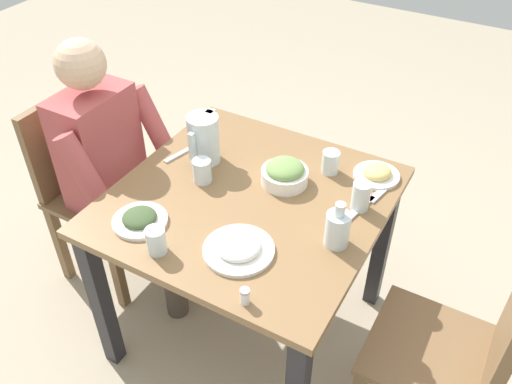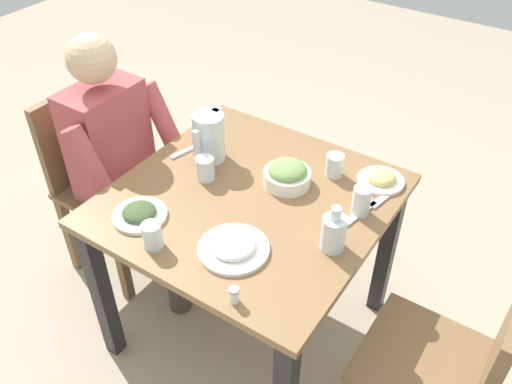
% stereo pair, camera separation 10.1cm
% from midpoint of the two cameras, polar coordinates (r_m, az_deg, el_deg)
% --- Properties ---
extents(ground_plane, '(8.00, 8.00, 0.00)m').
position_cam_midpoint_polar(ground_plane, '(2.44, -1.87, -14.01)').
color(ground_plane, tan).
extents(dining_table, '(0.93, 0.93, 0.74)m').
position_cam_midpoint_polar(dining_table, '(1.98, -2.24, -3.24)').
color(dining_table, olive).
rests_on(dining_table, ground_plane).
extents(chair_near, '(0.40, 0.40, 0.88)m').
position_cam_midpoint_polar(chair_near, '(2.49, -18.49, 1.12)').
color(chair_near, brown).
rests_on(chair_near, ground_plane).
extents(chair_far, '(0.40, 0.40, 0.88)m').
position_cam_midpoint_polar(chair_far, '(1.85, 19.40, -15.85)').
color(chair_far, brown).
rests_on(chair_far, ground_plane).
extents(diner_near, '(0.48, 0.53, 1.17)m').
position_cam_midpoint_polar(diner_near, '(2.28, -15.60, 2.48)').
color(diner_near, '#B24C4C').
rests_on(diner_near, ground_plane).
extents(water_pitcher, '(0.16, 0.12, 0.19)m').
position_cam_midpoint_polar(water_pitcher, '(2.04, -7.01, 5.59)').
color(water_pitcher, silver).
rests_on(water_pitcher, dining_table).
extents(salad_bowl, '(0.17, 0.17, 0.09)m').
position_cam_midpoint_polar(salad_bowl, '(1.94, 1.57, 1.98)').
color(salad_bowl, white).
rests_on(salad_bowl, dining_table).
extents(plate_dolmas, '(0.19, 0.19, 0.04)m').
position_cam_midpoint_polar(plate_dolmas, '(1.84, -13.78, -2.84)').
color(plate_dolmas, white).
rests_on(plate_dolmas, dining_table).
extents(plate_yoghurt, '(0.23, 0.23, 0.05)m').
position_cam_midpoint_polar(plate_yoghurt, '(1.69, -3.58, -5.98)').
color(plate_yoghurt, white).
rests_on(plate_yoghurt, dining_table).
extents(plate_fries, '(0.17, 0.17, 0.05)m').
position_cam_midpoint_polar(plate_fries, '(2.02, 11.30, 1.93)').
color(plate_fries, white).
rests_on(plate_fries, dining_table).
extents(water_glass_near_left, '(0.06, 0.06, 0.11)m').
position_cam_midpoint_polar(water_glass_near_left, '(1.85, 9.53, -0.47)').
color(water_glass_near_left, silver).
rests_on(water_glass_near_left, dining_table).
extents(water_glass_by_pitcher, '(0.07, 0.07, 0.09)m').
position_cam_midpoint_polar(water_glass_by_pitcher, '(1.96, -7.26, 2.17)').
color(water_glass_by_pitcher, silver).
rests_on(water_glass_by_pitcher, dining_table).
extents(water_glass_far_left, '(0.06, 0.06, 0.09)m').
position_cam_midpoint_polar(water_glass_far_left, '(2.01, 6.48, 3.15)').
color(water_glass_far_left, silver).
rests_on(water_glass_far_left, dining_table).
extents(water_glass_center, '(0.06, 0.06, 0.09)m').
position_cam_midpoint_polar(water_glass_center, '(1.71, -12.23, -5.11)').
color(water_glass_center, silver).
rests_on(water_glass_center, dining_table).
extents(oil_carafe, '(0.08, 0.08, 0.16)m').
position_cam_midpoint_polar(oil_carafe, '(1.70, 6.94, -4.09)').
color(oil_carafe, silver).
rests_on(oil_carafe, dining_table).
extents(salt_shaker, '(0.03, 0.03, 0.05)m').
position_cam_midpoint_polar(salt_shaker, '(1.55, -3.09, -11.01)').
color(salt_shaker, white).
rests_on(salt_shaker, dining_table).
extents(fork_near, '(0.17, 0.06, 0.01)m').
position_cam_midpoint_polar(fork_near, '(1.87, 9.35, -1.77)').
color(fork_near, silver).
rests_on(fork_near, dining_table).
extents(knife_near, '(0.18, 0.06, 0.01)m').
position_cam_midpoint_polar(knife_near, '(2.14, -9.07, 4.18)').
color(knife_near, silver).
rests_on(knife_near, dining_table).
extents(fork_far, '(0.17, 0.06, 0.01)m').
position_cam_midpoint_polar(fork_far, '(1.97, 11.86, 0.14)').
color(fork_far, silver).
rests_on(fork_far, dining_table).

